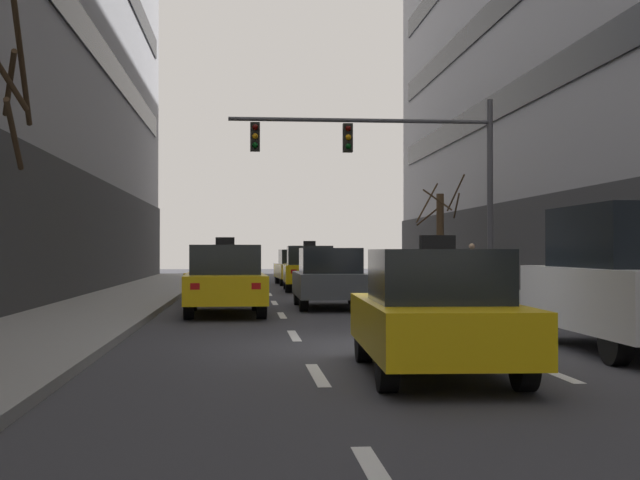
{
  "coord_description": "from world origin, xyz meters",
  "views": [
    {
      "loc": [
        -2.43,
        -13.8,
        1.56
      ],
      "look_at": [
        0.49,
        19.04,
        1.97
      ],
      "focal_mm": 48.54,
      "sensor_mm": 36.0,
      "label": 1
    }
  ],
  "objects_px": {
    "taxi_driving_4": "(220,276)",
    "taxi_driving_0": "(309,269)",
    "street_tree_1": "(440,235)",
    "pedestrian_0": "(472,263)",
    "taxi_driving_5": "(297,267)",
    "car_driving_2": "(330,278)",
    "car_parked_1": "(630,279)",
    "taxi_driving_3": "(435,313)",
    "traffic_signal_0": "(398,160)",
    "taxi_driving_1": "(225,280)"
  },
  "relations": [
    {
      "from": "taxi_driving_1",
      "to": "pedestrian_0",
      "type": "bearing_deg",
      "value": 49.06
    },
    {
      "from": "street_tree_1",
      "to": "traffic_signal_0",
      "type": "bearing_deg",
      "value": -109.45
    },
    {
      "from": "taxi_driving_0",
      "to": "pedestrian_0",
      "type": "distance_m",
      "value": 6.25
    },
    {
      "from": "taxi_driving_3",
      "to": "traffic_signal_0",
      "type": "height_order",
      "value": "traffic_signal_0"
    },
    {
      "from": "car_driving_2",
      "to": "taxi_driving_4",
      "type": "xyz_separation_m",
      "value": [
        -3.05,
        3.0,
        -0.03
      ]
    },
    {
      "from": "car_driving_2",
      "to": "taxi_driving_3",
      "type": "xyz_separation_m",
      "value": [
        0.04,
        -12.78,
        -0.03
      ]
    },
    {
      "from": "taxi_driving_4",
      "to": "traffic_signal_0",
      "type": "bearing_deg",
      "value": -13.06
    },
    {
      "from": "taxi_driving_0",
      "to": "car_driving_2",
      "type": "distance_m",
      "value": 10.05
    },
    {
      "from": "car_driving_2",
      "to": "pedestrian_0",
      "type": "bearing_deg",
      "value": 52.51
    },
    {
      "from": "car_parked_1",
      "to": "taxi_driving_4",
      "type": "bearing_deg",
      "value": 115.72
    },
    {
      "from": "traffic_signal_0",
      "to": "pedestrian_0",
      "type": "distance_m",
      "value": 7.91
    },
    {
      "from": "taxi_driving_4",
      "to": "pedestrian_0",
      "type": "bearing_deg",
      "value": 28.39
    },
    {
      "from": "taxi_driving_0",
      "to": "taxi_driving_4",
      "type": "distance_m",
      "value": 7.77
    },
    {
      "from": "taxi_driving_1",
      "to": "taxi_driving_3",
      "type": "xyz_separation_m",
      "value": [
        2.83,
        -10.49,
        -0.06
      ]
    },
    {
      "from": "car_parked_1",
      "to": "street_tree_1",
      "type": "bearing_deg",
      "value": 84.18
    },
    {
      "from": "taxi_driving_5",
      "to": "pedestrian_0",
      "type": "distance_m",
      "value": 10.1
    },
    {
      "from": "taxi_driving_5",
      "to": "taxi_driving_1",
      "type": "bearing_deg",
      "value": -98.95
    },
    {
      "from": "taxi_driving_1",
      "to": "taxi_driving_3",
      "type": "bearing_deg",
      "value": -74.89
    },
    {
      "from": "car_parked_1",
      "to": "taxi_driving_3",
      "type": "bearing_deg",
      "value": -148.81
    },
    {
      "from": "taxi_driving_0",
      "to": "street_tree_1",
      "type": "height_order",
      "value": "street_tree_1"
    },
    {
      "from": "car_parked_1",
      "to": "pedestrian_0",
      "type": "xyz_separation_m",
      "value": [
        2.55,
        18.6,
        0.0
      ]
    },
    {
      "from": "car_parked_1",
      "to": "street_tree_1",
      "type": "distance_m",
      "value": 22.89
    },
    {
      "from": "car_driving_2",
      "to": "car_parked_1",
      "type": "xyz_separation_m",
      "value": [
        3.54,
        -10.67,
        0.32
      ]
    },
    {
      "from": "taxi_driving_4",
      "to": "street_tree_1",
      "type": "bearing_deg",
      "value": 45.57
    },
    {
      "from": "taxi_driving_4",
      "to": "taxi_driving_0",
      "type": "bearing_deg",
      "value": 65.2
    },
    {
      "from": "taxi_driving_0",
      "to": "pedestrian_0",
      "type": "bearing_deg",
      "value": -19.77
    },
    {
      "from": "taxi_driving_0",
      "to": "pedestrian_0",
      "type": "xyz_separation_m",
      "value": [
        5.88,
        -2.11,
        0.26
      ]
    },
    {
      "from": "car_driving_2",
      "to": "taxi_driving_3",
      "type": "height_order",
      "value": "taxi_driving_3"
    },
    {
      "from": "car_driving_2",
      "to": "taxi_driving_4",
      "type": "relative_size",
      "value": 1.02
    },
    {
      "from": "taxi_driving_1",
      "to": "taxi_driving_5",
      "type": "xyz_separation_m",
      "value": [
        2.89,
        18.36,
        -0.04
      ]
    },
    {
      "from": "taxi_driving_1",
      "to": "traffic_signal_0",
      "type": "distance_m",
      "value": 7.3
    },
    {
      "from": "car_parked_1",
      "to": "taxi_driving_1",
      "type": "bearing_deg",
      "value": 127.06
    },
    {
      "from": "car_parked_1",
      "to": "street_tree_1",
      "type": "xyz_separation_m",
      "value": [
        2.32,
        22.75,
        1.08
      ]
    },
    {
      "from": "taxi_driving_0",
      "to": "street_tree_1",
      "type": "bearing_deg",
      "value": 19.79
    },
    {
      "from": "taxi_driving_3",
      "to": "taxi_driving_0",
      "type": "bearing_deg",
      "value": 89.59
    },
    {
      "from": "taxi_driving_5",
      "to": "pedestrian_0",
      "type": "xyz_separation_m",
      "value": [
        5.98,
        -8.13,
        0.33
      ]
    },
    {
      "from": "car_driving_2",
      "to": "taxi_driving_4",
      "type": "bearing_deg",
      "value": 135.49
    },
    {
      "from": "car_parked_1",
      "to": "taxi_driving_0",
      "type": "bearing_deg",
      "value": 99.12
    },
    {
      "from": "taxi_driving_5",
      "to": "taxi_driving_4",
      "type": "bearing_deg",
      "value": -103.56
    },
    {
      "from": "car_driving_2",
      "to": "traffic_signal_0",
      "type": "xyz_separation_m",
      "value": [
        2.22,
        1.78,
        3.44
      ]
    },
    {
      "from": "taxi_driving_0",
      "to": "traffic_signal_0",
      "type": "bearing_deg",
      "value": -76.36
    },
    {
      "from": "taxi_driving_0",
      "to": "taxi_driving_4",
      "type": "xyz_separation_m",
      "value": [
        -3.26,
        -7.05,
        -0.09
      ]
    },
    {
      "from": "taxi_driving_3",
      "to": "street_tree_1",
      "type": "bearing_deg",
      "value": 76.85
    },
    {
      "from": "taxi_driving_0",
      "to": "traffic_signal_0",
      "type": "height_order",
      "value": "traffic_signal_0"
    },
    {
      "from": "taxi_driving_0",
      "to": "taxi_driving_4",
      "type": "bearing_deg",
      "value": -114.8
    },
    {
      "from": "taxi_driving_1",
      "to": "taxi_driving_5",
      "type": "bearing_deg",
      "value": 81.05
    },
    {
      "from": "taxi_driving_3",
      "to": "car_parked_1",
      "type": "distance_m",
      "value": 4.1
    },
    {
      "from": "car_driving_2",
      "to": "street_tree_1",
      "type": "xyz_separation_m",
      "value": [
        5.85,
        12.08,
        1.4
      ]
    },
    {
      "from": "taxi_driving_3",
      "to": "street_tree_1",
      "type": "height_order",
      "value": "street_tree_1"
    },
    {
      "from": "taxi_driving_1",
      "to": "street_tree_1",
      "type": "height_order",
      "value": "street_tree_1"
    }
  ]
}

